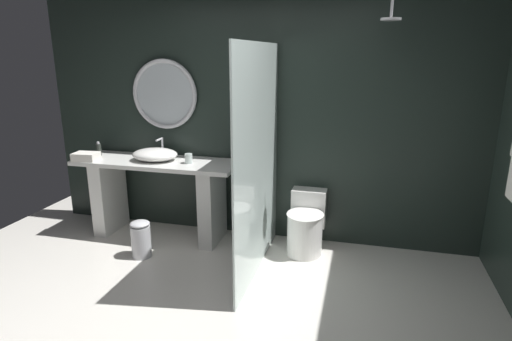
{
  "coord_description": "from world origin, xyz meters",
  "views": [
    {
      "loc": [
        1.11,
        -2.4,
        1.96
      ],
      "look_at": [
        0.26,
        0.85,
        1.02
      ],
      "focal_mm": 29.58,
      "sensor_mm": 36.0,
      "label": 1
    }
  ],
  "objects": [
    {
      "name": "rain_shower_head",
      "position": [
        1.26,
        1.49,
        2.26
      ],
      "size": [
        0.17,
        0.17,
        0.28
      ],
      "color": "silver"
    },
    {
      "name": "waste_bin",
      "position": [
        -0.96,
        1.02,
        0.19
      ],
      "size": [
        0.19,
        0.19,
        0.38
      ],
      "color": "silver",
      "rests_on": "ground_plane"
    },
    {
      "name": "back_wall_panel",
      "position": [
        0.0,
        1.9,
        1.3
      ],
      "size": [
        4.8,
        0.1,
        2.6
      ],
      "primitive_type": "cube",
      "color": "#1E2823",
      "rests_on": "ground_plane"
    },
    {
      "name": "round_wall_mirror",
      "position": [
        -1.02,
        1.81,
        1.53
      ],
      "size": [
        0.75,
        0.05,
        0.75
      ],
      "color": "silver"
    },
    {
      "name": "ground_plane",
      "position": [
        0.0,
        0.0,
        0.0
      ],
      "size": [
        5.76,
        5.76,
        0.0
      ],
      "primitive_type": "plane",
      "color": "silver"
    },
    {
      "name": "vessel_sink",
      "position": [
        -1.03,
        1.54,
        0.92
      ],
      "size": [
        0.49,
        0.4,
        0.21
      ],
      "color": "white",
      "rests_on": "vanity_counter"
    },
    {
      "name": "soap_dispenser",
      "position": [
        -1.73,
        1.57,
        0.93
      ],
      "size": [
        0.06,
        0.06,
        0.16
      ],
      "color": "#282D28",
      "rests_on": "vanity_counter"
    },
    {
      "name": "vanity_counter",
      "position": [
        -1.02,
        1.54,
        0.52
      ],
      "size": [
        1.77,
        0.58,
        0.86
      ],
      "color": "silver",
      "rests_on": "ground_plane"
    },
    {
      "name": "toilet",
      "position": [
        0.6,
        1.57,
        0.28
      ],
      "size": [
        0.37,
        0.57,
        0.6
      ],
      "color": "white",
      "rests_on": "ground_plane"
    },
    {
      "name": "tumbler_cup",
      "position": [
        -0.63,
        1.51,
        0.91
      ],
      "size": [
        0.08,
        0.08,
        0.1
      ],
      "primitive_type": "cylinder",
      "color": "silver",
      "rests_on": "vanity_counter"
    },
    {
      "name": "folded_hand_towel",
      "position": [
        -1.74,
        1.35,
        0.9
      ],
      "size": [
        0.27,
        0.21,
        0.08
      ],
      "primitive_type": "cube",
      "rotation": [
        0.0,
        0.0,
        0.09
      ],
      "color": "silver",
      "rests_on": "vanity_counter"
    },
    {
      "name": "shower_glass_panel",
      "position": [
        0.22,
        1.1,
        1.03
      ],
      "size": [
        0.02,
        1.5,
        2.05
      ],
      "primitive_type": "cube",
      "color": "silver",
      "rests_on": "ground_plane"
    }
  ]
}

